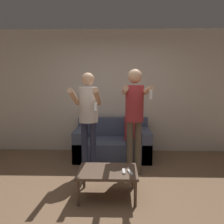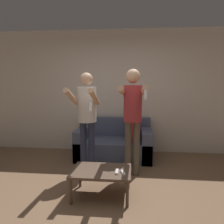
% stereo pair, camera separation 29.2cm
% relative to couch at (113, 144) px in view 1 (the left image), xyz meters
% --- Properties ---
extents(ground_plane, '(14.00, 14.00, 0.00)m').
position_rel_couch_xyz_m(ground_plane, '(-0.04, -1.75, -0.27)').
color(ground_plane, brown).
extents(wall_back, '(6.40, 0.06, 2.70)m').
position_rel_couch_xyz_m(wall_back, '(-0.04, 0.47, 1.08)').
color(wall_back, beige).
rests_on(wall_back, ground_plane).
extents(couch, '(1.52, 0.88, 0.79)m').
position_rel_couch_xyz_m(couch, '(0.00, 0.00, 0.00)').
color(couch, '#4C5670').
rests_on(couch, ground_plane).
extents(person_standing_left, '(0.44, 0.76, 1.72)m').
position_rel_couch_xyz_m(person_standing_left, '(-0.38, -0.88, 0.81)').
color(person_standing_left, '#282D47').
rests_on(person_standing_left, ground_plane).
extents(person_standing_right, '(0.42, 0.79, 1.78)m').
position_rel_couch_xyz_m(person_standing_right, '(0.38, -0.88, 0.85)').
color(person_standing_right, brown).
rests_on(person_standing_right, ground_plane).
extents(person_seated, '(0.30, 0.53, 1.12)m').
position_rel_couch_xyz_m(person_seated, '(0.39, -0.20, 0.34)').
color(person_seated, '#383838').
rests_on(person_seated, ground_plane).
extents(coffee_table, '(0.81, 0.56, 0.38)m').
position_rel_couch_xyz_m(coffee_table, '(-0.03, -1.61, 0.07)').
color(coffee_table, brown).
rests_on(coffee_table, ground_plane).
extents(remote_near, '(0.07, 0.15, 0.02)m').
position_rel_couch_xyz_m(remote_near, '(0.27, -1.71, 0.12)').
color(remote_near, white).
rests_on(remote_near, coffee_table).
extents(remote_far, '(0.04, 0.15, 0.02)m').
position_rel_couch_xyz_m(remote_far, '(0.19, -1.68, 0.12)').
color(remote_far, white).
rests_on(remote_far, coffee_table).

